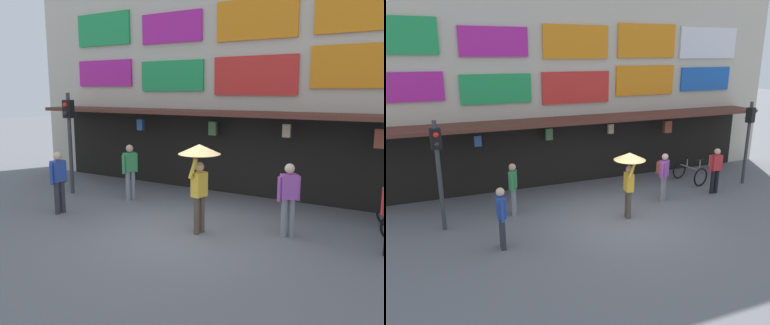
% 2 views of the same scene
% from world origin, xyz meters
% --- Properties ---
extents(ground_plane, '(80.00, 80.00, 0.00)m').
position_xyz_m(ground_plane, '(0.00, 0.00, 0.00)').
color(ground_plane, slate).
extents(shopfront, '(18.00, 2.60, 8.00)m').
position_xyz_m(shopfront, '(0.00, 4.57, 3.96)').
color(shopfront, beige).
rests_on(shopfront, ground).
extents(traffic_light_near, '(0.30, 0.34, 3.20)m').
position_xyz_m(traffic_light_near, '(-5.12, 1.37, 2.14)').
color(traffic_light_near, '#38383D').
rests_on(traffic_light_near, ground).
extents(pedestrian_in_blue, '(0.24, 0.53, 1.68)m').
position_xyz_m(pedestrian_in_blue, '(-3.76, -0.35, 0.95)').
color(pedestrian_in_blue, '#2D2D38').
rests_on(pedestrian_in_blue, ground).
extents(pedestrian_with_umbrella, '(0.96, 0.96, 2.08)m').
position_xyz_m(pedestrian_with_umbrella, '(0.23, 0.18, 1.64)').
color(pedestrian_with_umbrella, brown).
rests_on(pedestrian_with_umbrella, ground).
extents(pedestrian_in_black, '(0.33, 0.50, 1.68)m').
position_xyz_m(pedestrian_in_black, '(-3.00, 1.70, 0.95)').
color(pedestrian_in_black, gray).
rests_on(pedestrian_in_black, ground).
extents(pedestrian_in_red, '(0.48, 0.47, 1.68)m').
position_xyz_m(pedestrian_in_red, '(2.04, 1.01, 0.98)').
color(pedestrian_in_red, gray).
rests_on(pedestrian_in_red, ground).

